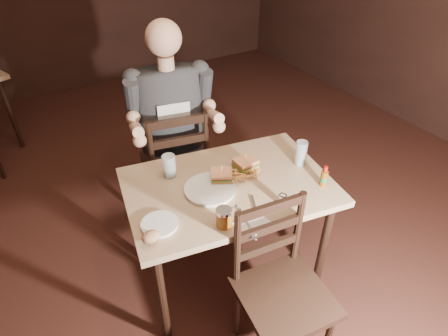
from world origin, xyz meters
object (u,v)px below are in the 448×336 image
dinner_plate (210,190)px  syrup_dispenser (224,218)px  glass_left (169,166)px  chair_far (175,164)px  diner (171,102)px  main_table (229,196)px  side_plate (160,225)px  chair_near (285,297)px  hot_sauce (324,176)px  glass_right (301,153)px

dinner_plate → syrup_dispenser: 0.28m
dinner_plate → glass_left: glass_left is taller
chair_far → diner: (-0.01, -0.05, 0.52)m
main_table → side_plate: size_ratio=7.07×
syrup_dispenser → dinner_plate: bearing=84.6°
chair_near → hot_sauce: bearing=39.5°
dinner_plate → glass_left: bearing=118.5°
glass_right → syrup_dispenser: bearing=-162.6°
glass_left → hot_sauce: bearing=-37.2°
chair_near → dinner_plate: size_ratio=3.37×
diner → hot_sauce: size_ratio=7.86×
main_table → chair_near: size_ratio=1.35×
chair_near → glass_right: chair_near is taller
glass_left → syrup_dispenser: (0.05, -0.51, -0.02)m
dinner_plate → glass_left: size_ratio=2.01×
chair_near → dinner_plate: bearing=104.8°
diner → glass_right: bearing=-42.9°
chair_far → hot_sauce: chair_far is taller
chair_near → glass_left: 0.94m
chair_far → dinner_plate: bearing=93.9°
chair_far → dinner_plate: size_ratio=3.53×
glass_left → side_plate: glass_left is taller
chair_far → chair_near: 1.30m
diner → glass_left: diner is taller
glass_left → hot_sauce: glass_left is taller
chair_near → glass_right: bearing=53.5°
chair_near → glass_left: size_ratio=6.75×
hot_sauce → main_table: bearing=147.4°
main_table → chair_far: bearing=91.7°
main_table → diner: (-0.03, 0.65, 0.33)m
diner → hot_sauce: bearing=-51.3°
diner → syrup_dispenser: diner is taller
main_table → syrup_dispenser: syrup_dispenser is taller
chair_near → side_plate: (-0.43, 0.49, 0.31)m
chair_far → syrup_dispenser: chair_far is taller
chair_far → syrup_dispenser: 1.04m
dinner_plate → side_plate: dinner_plate is taller
main_table → hot_sauce: 0.55m
dinner_plate → hot_sauce: bearing=-27.0°
main_table → dinner_plate: (-0.12, 0.00, 0.09)m
dinner_plate → syrup_dispenser: syrup_dispenser is taller
hot_sauce → side_plate: 0.93m
dinner_plate → syrup_dispenser: size_ratio=2.69×
dinner_plate → glass_right: (0.59, -0.06, 0.07)m
chair_far → dinner_plate: chair_far is taller
dinner_plate → side_plate: (-0.34, -0.11, -0.00)m
dinner_plate → chair_near: bearing=-82.1°
chair_far → glass_left: (-0.23, -0.46, 0.35)m
chair_far → chair_near: bearing=101.1°
diner → side_plate: (-0.43, -0.76, -0.23)m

